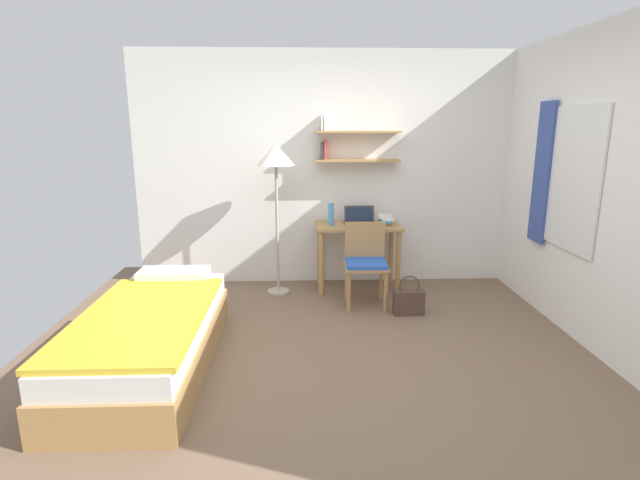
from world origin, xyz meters
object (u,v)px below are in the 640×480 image
(bed, at_px, (150,337))
(water_bottle, at_px, (331,214))
(handbag, at_px, (409,301))
(book_stack, at_px, (385,220))
(standing_lamp, at_px, (276,163))
(laptop, at_px, (360,219))
(desk, at_px, (358,238))
(desk_chair, at_px, (366,260))

(bed, relative_size, water_bottle, 8.28)
(handbag, bearing_deg, book_stack, 98.53)
(standing_lamp, xyz_separation_m, water_bottle, (0.58, 0.11, -0.56))
(laptop, xyz_separation_m, water_bottle, (-0.32, -0.05, 0.07))
(bed, bearing_deg, standing_lamp, 61.48)
(bed, height_order, laptop, laptop)
(water_bottle, bearing_deg, book_stack, 0.58)
(bed, distance_m, standing_lamp, 2.21)
(book_stack, bearing_deg, desk, -179.74)
(bed, relative_size, standing_lamp, 1.23)
(desk, bearing_deg, book_stack, 0.26)
(desk, distance_m, desk_chair, 0.49)
(desk, relative_size, desk_chair, 1.11)
(laptop, bearing_deg, bed, -134.91)
(desk_chair, relative_size, handbag, 2.12)
(desk, bearing_deg, water_bottle, -179.10)
(desk_chair, bearing_deg, handbag, -37.74)
(standing_lamp, bearing_deg, desk_chair, -22.20)
(bed, bearing_deg, water_bottle, 49.89)
(desk_chair, bearing_deg, water_bottle, 124.46)
(handbag, bearing_deg, laptop, 115.51)
(laptop, xyz_separation_m, handbag, (0.40, -0.83, -0.65))
(bed, height_order, desk, desk)
(desk, height_order, book_stack, book_stack)
(laptop, bearing_deg, standing_lamp, -170.06)
(bed, bearing_deg, handbag, 23.86)
(standing_lamp, bearing_deg, laptop, 9.94)
(book_stack, relative_size, handbag, 0.64)
(water_bottle, relative_size, book_stack, 0.95)
(desk, xyz_separation_m, handbag, (0.42, -0.78, -0.45))
(desk, height_order, water_bottle, water_bottle)
(desk_chair, xyz_separation_m, book_stack, (0.27, 0.48, 0.32))
(desk_chair, xyz_separation_m, water_bottle, (-0.33, 0.48, 0.39))
(laptop, relative_size, handbag, 0.86)
(standing_lamp, relative_size, laptop, 4.77)
(desk_chair, relative_size, book_stack, 3.30)
(water_bottle, bearing_deg, desk, 0.90)
(desk_chair, bearing_deg, standing_lamp, 157.80)
(desk, xyz_separation_m, desk_chair, (0.03, -0.48, -0.11))
(bed, bearing_deg, laptop, 45.09)
(laptop, xyz_separation_m, book_stack, (0.28, -0.05, 0.00))
(handbag, bearing_deg, desk, 117.93)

